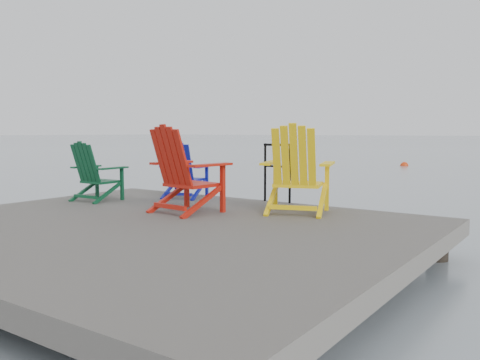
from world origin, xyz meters
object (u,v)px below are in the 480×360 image
Objects in this scene: chair_red at (184,170)px; buoy_a at (404,166)px; chair_yellow at (297,170)px; chair_green at (95,172)px; handrail at (277,167)px; chair_blue at (184,170)px.

buoy_a is (-2.74, 18.48, -1.07)m from chair_red.
buoy_a is (-3.99, 17.67, -1.08)m from chair_yellow.
chair_green is at bearing -176.09° from chair_red.
chair_yellow is at bearing 10.13° from chair_green.
handrail is at bearing 114.77° from chair_yellow.
chair_green is at bearing -146.45° from chair_blue.
chair_blue is at bearing 138.02° from chair_red.
handrail reaches higher than chair_blue.
chair_blue is at bearing -162.75° from handrail.
buoy_a is at bearing 83.37° from chair_yellow.
chair_blue is 2.43× the size of buoy_a.
chair_yellow reaches higher than chair_blue.
chair_red reaches higher than chair_blue.
handrail is 2.84m from chair_green.
chair_yellow is at bearing 39.68° from chair_red.
handrail is at bearing 79.80° from chair_red.
handrail is 2.44× the size of buoy_a.
chair_green is 0.79× the size of chair_yellow.
chair_red is at bearing -5.43° from chair_green.
chair_yellow is at bearing -23.94° from chair_blue.
chair_blue is at bearing -84.31° from buoy_a.
chair_green is 0.80× the size of chair_red.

